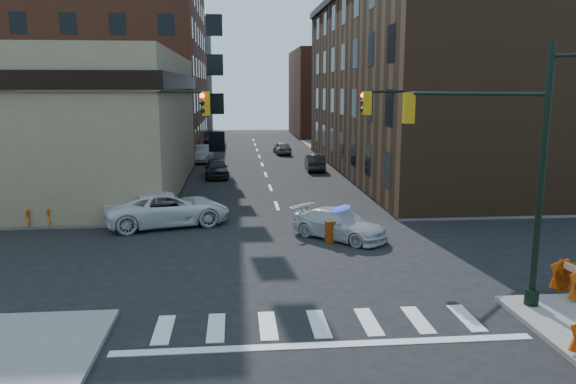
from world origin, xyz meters
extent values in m
plane|color=black|center=(0.00, 0.00, 0.00)|extent=(140.00, 140.00, 0.00)
cube|color=gray|center=(-23.00, 32.75, 0.07)|extent=(34.00, 54.50, 0.15)
cube|color=gray|center=(23.00, 32.75, 0.07)|extent=(34.00, 54.50, 0.15)
cube|color=#90825E|center=(-17.00, 16.50, 4.50)|extent=(22.00, 22.00, 9.00)
cube|color=brown|center=(-18.50, 40.00, 12.00)|extent=(25.00, 25.00, 24.00)
cube|color=#462E1C|center=(13.00, 22.50, 7.00)|extent=(14.00, 34.00, 14.00)
cube|color=#50443B|center=(-16.00, 62.00, 8.00)|extent=(20.00, 18.00, 16.00)
cube|color=brown|center=(14.00, 58.00, 6.00)|extent=(16.00, 16.00, 12.00)
cylinder|color=black|center=(6.80, -6.30, 4.15)|extent=(0.20, 0.20, 8.00)
cylinder|color=black|center=(6.80, -6.30, 0.40)|extent=(0.44, 0.44, 0.50)
cylinder|color=black|center=(5.21, -4.71, 6.65)|extent=(3.27, 3.27, 0.12)
cube|color=#BF8C0C|center=(3.62, -3.12, 6.15)|extent=(0.35, 0.35, 1.05)
sphere|color=#FF0C05|center=(3.77, -2.96, 6.50)|extent=(0.22, 0.22, 0.22)
sphere|color=black|center=(3.77, -2.96, 6.17)|extent=(0.22, 0.22, 0.22)
sphere|color=black|center=(3.77, -2.96, 5.84)|extent=(0.22, 0.22, 0.22)
cylinder|color=black|center=(-6.80, 6.30, 4.15)|extent=(0.20, 0.20, 8.00)
cylinder|color=black|center=(-6.80, 6.30, 0.40)|extent=(0.44, 0.44, 0.50)
cylinder|color=black|center=(-5.21, 4.71, 6.65)|extent=(3.27, 3.27, 0.12)
cube|color=#BF8C0C|center=(-3.62, 3.12, 6.15)|extent=(0.35, 0.35, 1.05)
sphere|color=#FF0C05|center=(-3.77, 2.96, 6.50)|extent=(0.22, 0.22, 0.22)
sphere|color=black|center=(-3.77, 2.96, 6.17)|extent=(0.22, 0.22, 0.22)
sphere|color=black|center=(-3.77, 2.96, 5.84)|extent=(0.22, 0.22, 0.22)
cylinder|color=black|center=(6.80, 6.30, 4.15)|extent=(0.20, 0.20, 8.00)
cylinder|color=black|center=(6.80, 6.30, 0.40)|extent=(0.44, 0.44, 0.50)
cylinder|color=black|center=(5.21, 4.71, 6.65)|extent=(3.27, 3.27, 0.12)
cube|color=#BF8C0C|center=(3.62, 3.12, 6.15)|extent=(0.35, 0.35, 1.05)
sphere|color=#FF0C05|center=(3.46, 3.27, 6.50)|extent=(0.22, 0.22, 0.22)
sphere|color=black|center=(3.46, 3.27, 6.17)|extent=(0.22, 0.22, 0.22)
sphere|color=black|center=(3.46, 3.27, 5.84)|extent=(0.22, 0.22, 0.22)
cylinder|color=black|center=(7.50, 26.00, 1.45)|extent=(0.24, 0.24, 2.60)
sphere|color=#9A4D16|center=(7.50, 26.00, 3.50)|extent=(3.00, 3.00, 3.00)
cylinder|color=black|center=(7.50, 34.00, 1.45)|extent=(0.24, 0.24, 2.60)
sphere|color=#9A4D16|center=(7.50, 34.00, 3.50)|extent=(3.00, 3.00, 3.00)
imported|color=silver|center=(2.34, 2.52, 0.67)|extent=(4.62, 4.63, 1.35)
imported|color=white|center=(-5.80, 5.80, 0.85)|extent=(6.71, 4.49, 1.71)
imported|color=black|center=(-3.86, 20.98, 0.74)|extent=(1.99, 4.43, 1.48)
imported|color=#9A9DA3|center=(-5.50, 30.37, 0.78)|extent=(2.00, 4.84, 1.56)
imported|color=black|center=(-5.46, 45.56, 0.83)|extent=(2.59, 5.80, 1.65)
imported|color=black|center=(4.22, 23.93, 0.68)|extent=(1.61, 4.18, 1.36)
imported|color=gray|center=(2.50, 35.92, 0.65)|extent=(1.81, 3.93, 1.31)
imported|color=black|center=(-7.88, 9.06, 1.04)|extent=(0.78, 0.72, 1.78)
imported|color=black|center=(-10.06, 8.82, 0.97)|extent=(0.86, 0.70, 1.65)
imported|color=#1F232F|center=(-12.02, 9.35, 1.14)|extent=(1.22, 0.64, 1.98)
cylinder|color=#CC5D09|center=(1.86, 1.99, 0.49)|extent=(0.58, 0.58, 0.98)
cylinder|color=#D95C0A|center=(-3.95, 6.26, 0.53)|extent=(0.72, 0.72, 1.06)
camera|label=1|loc=(-2.34, -22.16, 6.85)|focal=35.00mm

